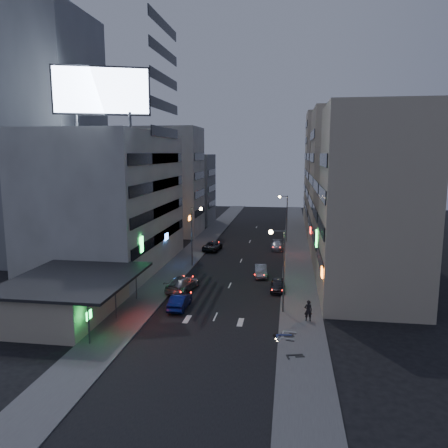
% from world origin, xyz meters
% --- Properties ---
extents(ground, '(180.00, 180.00, 0.00)m').
position_xyz_m(ground, '(0.00, 0.00, 0.00)').
color(ground, black).
rests_on(ground, ground).
extents(sidewalk_left, '(4.00, 120.00, 0.12)m').
position_xyz_m(sidewalk_left, '(-8.00, 30.00, 0.06)').
color(sidewalk_left, '#4C4C4F').
rests_on(sidewalk_left, ground).
extents(sidewalk_right, '(4.00, 120.00, 0.12)m').
position_xyz_m(sidewalk_right, '(8.00, 30.00, 0.06)').
color(sidewalk_right, '#4C4C4F').
rests_on(sidewalk_right, ground).
extents(food_court, '(11.00, 13.00, 3.88)m').
position_xyz_m(food_court, '(-13.90, 2.00, 1.98)').
color(food_court, '#B6AA8E').
rests_on(food_court, ground).
extents(white_building, '(14.00, 24.00, 18.00)m').
position_xyz_m(white_building, '(-17.00, 20.00, 9.00)').
color(white_building, beige).
rests_on(white_building, ground).
extents(grey_tower, '(10.00, 14.00, 34.00)m').
position_xyz_m(grey_tower, '(-26.00, 23.00, 17.00)').
color(grey_tower, gray).
rests_on(grey_tower, ground).
extents(shophouse_near, '(10.00, 11.00, 20.00)m').
position_xyz_m(shophouse_near, '(15.00, 10.50, 10.00)').
color(shophouse_near, '#B6AA8E').
rests_on(shophouse_near, ground).
extents(shophouse_mid, '(11.00, 12.00, 16.00)m').
position_xyz_m(shophouse_mid, '(15.50, 22.00, 8.00)').
color(shophouse_mid, gray).
rests_on(shophouse_mid, ground).
extents(shophouse_far, '(10.00, 14.00, 22.00)m').
position_xyz_m(shophouse_far, '(15.00, 35.00, 11.00)').
color(shophouse_far, '#B6AA8E').
rests_on(shophouse_far, ground).
extents(far_left_a, '(11.00, 10.00, 20.00)m').
position_xyz_m(far_left_a, '(-15.50, 45.00, 10.00)').
color(far_left_a, beige).
rests_on(far_left_a, ground).
extents(far_left_b, '(12.00, 10.00, 15.00)m').
position_xyz_m(far_left_b, '(-16.00, 58.00, 7.50)').
color(far_left_b, gray).
rests_on(far_left_b, ground).
extents(far_right_a, '(11.00, 12.00, 18.00)m').
position_xyz_m(far_right_a, '(15.50, 50.00, 9.00)').
color(far_right_a, gray).
rests_on(far_right_a, ground).
extents(far_right_b, '(12.00, 12.00, 24.00)m').
position_xyz_m(far_right_b, '(16.00, 64.00, 12.00)').
color(far_right_b, '#B6AA8E').
rests_on(far_right_b, ground).
extents(billboard, '(9.52, 3.75, 6.20)m').
position_xyz_m(billboard, '(-12.99, 9.97, 21.66)').
color(billboard, '#595B60').
rests_on(billboard, white_building).
extents(street_lamp_right_near, '(1.60, 0.44, 8.02)m').
position_xyz_m(street_lamp_right_near, '(5.90, 6.00, 5.36)').
color(street_lamp_right_near, '#595B60').
rests_on(street_lamp_right_near, sidewalk_right).
extents(street_lamp_left, '(1.60, 0.44, 8.02)m').
position_xyz_m(street_lamp_left, '(-5.90, 22.00, 5.36)').
color(street_lamp_left, '#595B60').
rests_on(street_lamp_left, sidewalk_left).
extents(street_lamp_right_far, '(1.60, 0.44, 8.02)m').
position_xyz_m(street_lamp_right_far, '(5.90, 40.00, 5.36)').
color(street_lamp_right_far, '#595B60').
rests_on(street_lamp_right_far, sidewalk_right).
extents(parked_car_right_near, '(1.62, 3.99, 1.36)m').
position_xyz_m(parked_car_right_near, '(5.60, 12.77, 0.68)').
color(parked_car_right_near, '#2B2C31').
rests_on(parked_car_right_near, ground).
extents(parked_car_right_mid, '(1.91, 4.34, 1.39)m').
position_xyz_m(parked_car_right_mid, '(3.31, 18.41, 0.69)').
color(parked_car_right_mid, '#979A9F').
rests_on(parked_car_right_mid, ground).
extents(parked_car_left, '(2.77, 5.31, 1.43)m').
position_xyz_m(parked_car_left, '(-5.24, 32.15, 0.71)').
color(parked_car_left, '#292A2F').
rests_on(parked_car_left, ground).
extents(parked_car_right_far, '(2.03, 4.52, 1.29)m').
position_xyz_m(parked_car_right_far, '(4.87, 34.26, 0.64)').
color(parked_car_right_far, '#A6AAAE').
rests_on(parked_car_right_far, ground).
extents(road_car_blue, '(1.56, 4.42, 1.45)m').
position_xyz_m(road_car_blue, '(-3.86, 5.70, 0.73)').
color(road_car_blue, navy).
rests_on(road_car_blue, ground).
extents(road_car_silver, '(3.34, 5.95, 1.63)m').
position_xyz_m(road_car_silver, '(-5.00, 11.31, 0.81)').
color(road_car_silver, '#ADAEB5').
rests_on(road_car_silver, ground).
extents(person, '(0.76, 0.54, 1.96)m').
position_xyz_m(person, '(8.60, 3.99, 1.10)').
color(person, black).
rests_on(person, sidewalk_right).
extents(scooter_black_a, '(1.13, 2.05, 1.19)m').
position_xyz_m(scooter_black_a, '(7.93, -2.87, 0.72)').
color(scooter_black_a, black).
rests_on(scooter_black_a, sidewalk_right).
extents(scooter_silver_a, '(1.00, 1.96, 1.14)m').
position_xyz_m(scooter_silver_a, '(7.39, -0.27, 0.69)').
color(scooter_silver_a, '#929599').
rests_on(scooter_silver_a, sidewalk_right).
extents(scooter_blue, '(0.87, 2.03, 1.21)m').
position_xyz_m(scooter_blue, '(7.13, 0.63, 0.72)').
color(scooter_blue, navy).
rests_on(scooter_blue, sidewalk_right).
extents(scooter_black_b, '(0.70, 1.85, 1.11)m').
position_xyz_m(scooter_black_b, '(7.30, 0.68, 0.68)').
color(scooter_black_b, black).
rests_on(scooter_black_b, sidewalk_right).
extents(scooter_silver_b, '(0.80, 1.81, 1.07)m').
position_xyz_m(scooter_silver_b, '(7.54, 1.23, 0.66)').
color(scooter_silver_b, '#A8AAB0').
rests_on(scooter_silver_b, sidewalk_right).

